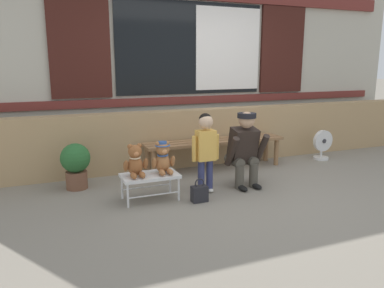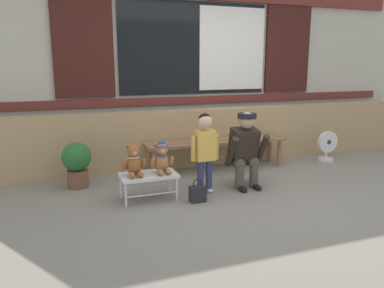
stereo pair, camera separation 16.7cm
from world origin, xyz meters
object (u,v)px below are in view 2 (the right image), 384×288
(teddy_bear_plain, at_px, (134,161))
(teddy_bear_with_hat, at_px, (162,158))
(adult_crouching, at_px, (245,149))
(small_display_bench, at_px, (149,177))
(handbag_on_ground, at_px, (198,193))
(child_standing, at_px, (205,144))
(wooden_bench_long, at_px, (217,145))
(floor_fan, at_px, (327,146))
(potted_plant, at_px, (77,162))

(teddy_bear_plain, bearing_deg, teddy_bear_with_hat, 0.13)
(teddy_bear_plain, xyz_separation_m, adult_crouching, (1.40, 0.04, 0.02))
(small_display_bench, bearing_deg, handbag_on_ground, -28.48)
(teddy_bear_plain, xyz_separation_m, handbag_on_ground, (0.65, -0.27, -0.37))
(adult_crouching, xyz_separation_m, handbag_on_ground, (-0.75, -0.31, -0.38))
(child_standing, bearing_deg, teddy_bear_with_hat, 179.47)
(teddy_bear_plain, bearing_deg, wooden_bench_long, 31.87)
(wooden_bench_long, height_order, teddy_bear_plain, teddy_bear_plain)
(child_standing, distance_m, floor_fan, 2.53)
(wooden_bench_long, relative_size, teddy_bear_with_hat, 5.78)
(small_display_bench, bearing_deg, teddy_bear_plain, 179.49)
(teddy_bear_with_hat, height_order, floor_fan, teddy_bear_with_hat)
(child_standing, xyz_separation_m, handbag_on_ground, (-0.19, -0.27, -0.50))
(small_display_bench, xyz_separation_m, child_standing, (0.68, -0.00, 0.33))
(small_display_bench, xyz_separation_m, floor_fan, (3.08, 0.73, -0.03))
(wooden_bench_long, distance_m, teddy_bear_plain, 1.63)
(wooden_bench_long, height_order, adult_crouching, adult_crouching)
(teddy_bear_with_hat, xyz_separation_m, handbag_on_ground, (0.33, -0.27, -0.38))
(handbag_on_ground, relative_size, floor_fan, 0.57)
(teddy_bear_with_hat, bearing_deg, child_standing, -0.53)
(wooden_bench_long, xyz_separation_m, teddy_bear_plain, (-1.38, -0.86, 0.09))
(child_standing, relative_size, handbag_on_ground, 3.52)
(potted_plant, relative_size, floor_fan, 1.19)
(child_standing, height_order, adult_crouching, child_standing)
(teddy_bear_with_hat, distance_m, handbag_on_ground, 0.57)
(teddy_bear_with_hat, distance_m, potted_plant, 1.16)
(child_standing, distance_m, handbag_on_ground, 0.59)
(adult_crouching, height_order, floor_fan, adult_crouching)
(potted_plant, height_order, floor_fan, potted_plant)
(handbag_on_ground, bearing_deg, potted_plant, 141.15)
(teddy_bear_with_hat, height_order, adult_crouching, adult_crouching)
(teddy_bear_plain, xyz_separation_m, potted_plant, (-0.58, 0.72, -0.14))
(child_standing, distance_m, adult_crouching, 0.57)
(adult_crouching, height_order, potted_plant, adult_crouching)
(teddy_bear_plain, bearing_deg, child_standing, -0.28)
(teddy_bear_plain, height_order, teddy_bear_with_hat, same)
(child_standing, bearing_deg, adult_crouching, 4.35)
(wooden_bench_long, relative_size, small_display_bench, 3.28)
(adult_crouching, distance_m, handbag_on_ground, 0.89)
(child_standing, xyz_separation_m, floor_fan, (2.39, 0.73, -0.35))
(teddy_bear_plain, relative_size, handbag_on_ground, 1.34)
(floor_fan, bearing_deg, adult_crouching, -159.40)
(wooden_bench_long, xyz_separation_m, small_display_bench, (-1.22, -0.86, -0.11))
(teddy_bear_plain, bearing_deg, small_display_bench, -0.51)
(small_display_bench, distance_m, teddy_bear_plain, 0.25)
(teddy_bear_with_hat, xyz_separation_m, potted_plant, (-0.90, 0.72, -0.15))
(wooden_bench_long, height_order, teddy_bear_with_hat, teddy_bear_with_hat)
(teddy_bear_with_hat, bearing_deg, small_display_bench, -179.23)
(handbag_on_ground, height_order, floor_fan, floor_fan)
(small_display_bench, relative_size, teddy_bear_with_hat, 1.76)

